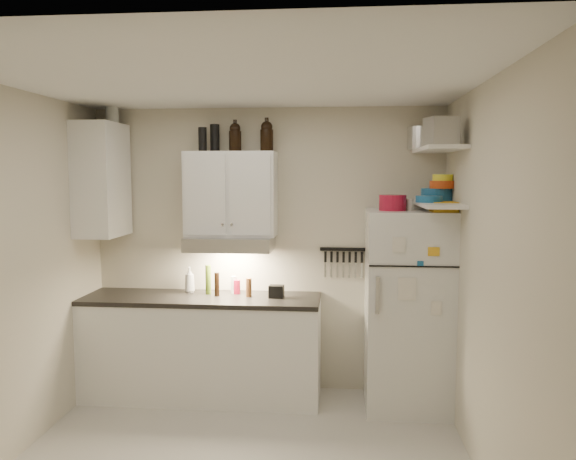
{
  "coord_description": "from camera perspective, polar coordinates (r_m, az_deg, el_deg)",
  "views": [
    {
      "loc": [
        0.67,
        -3.6,
        2.0
      ],
      "look_at": [
        0.25,
        0.9,
        1.55
      ],
      "focal_mm": 35.0,
      "sensor_mm": 36.0,
      "label": 1
    }
  ],
  "objects": [
    {
      "name": "back_wall",
      "position": [
        5.2,
        -2.12,
        -2.05
      ],
      "size": [
        3.2,
        0.02,
        2.6
      ],
      "primitive_type": "cube",
      "color": "beige",
      "rests_on": "ground"
    },
    {
      "name": "shelf_hi",
      "position": [
        4.7,
        15.03,
        7.93
      ],
      "size": [
        0.3,
        0.95,
        0.03
      ],
      "primitive_type": "cube",
      "color": "white",
      "rests_on": "right_wall"
    },
    {
      "name": "thermos_a",
      "position": [
        5.15,
        -7.44,
        9.23
      ],
      "size": [
        0.09,
        0.09,
        0.25
      ],
      "primitive_type": "cylinder",
      "rotation": [
        0.0,
        0.0,
        0.08
      ],
      "color": "black",
      "rests_on": "upper_cabinet"
    },
    {
      "name": "growler_a",
      "position": [
        5.08,
        -5.39,
        9.39
      ],
      "size": [
        0.13,
        0.13,
        0.26
      ],
      "primitive_type": null,
      "rotation": [
        0.0,
        0.0,
        0.15
      ],
      "color": "black",
      "rests_on": "upper_cabinet"
    },
    {
      "name": "pepper_mill",
      "position": [
        5.0,
        -4.01,
        -5.84
      ],
      "size": [
        0.05,
        0.05,
        0.17
      ],
      "primitive_type": "cylinder",
      "rotation": [
        0.0,
        0.0,
        -0.0
      ],
      "color": "brown",
      "rests_on": "countertop"
    },
    {
      "name": "range_hood",
      "position": [
        5.0,
        -5.89,
        -1.35
      ],
      "size": [
        0.76,
        0.46,
        0.12
      ],
      "primitive_type": "cube",
      "color": "silver",
      "rests_on": "back_wall"
    },
    {
      "name": "caddy",
      "position": [
        4.95,
        -1.19,
        -6.26
      ],
      "size": [
        0.13,
        0.1,
        0.11
      ],
      "primitive_type": "cube",
      "rotation": [
        0.0,
        0.0,
        -0.07
      ],
      "color": "black",
      "rests_on": "countertop"
    },
    {
      "name": "ceiling",
      "position": [
        3.71,
        -5.32,
        15.11
      ],
      "size": [
        3.2,
        3.0,
        0.02
      ],
      "primitive_type": "cube",
      "color": "white",
      "rests_on": "ground"
    },
    {
      "name": "dutch_oven",
      "position": [
        4.74,
        10.58,
        2.74
      ],
      "size": [
        0.3,
        0.3,
        0.13
      ],
      "primitive_type": "cylinder",
      "rotation": [
        0.0,
        0.0,
        -0.42
      ],
      "color": "maroon",
      "rests_on": "fridge"
    },
    {
      "name": "right_wall",
      "position": [
        3.79,
        19.69,
        -5.3
      ],
      "size": [
        0.02,
        3.0,
        2.6
      ],
      "primitive_type": "cube",
      "color": "beige",
      "rests_on": "ground"
    },
    {
      "name": "countertop",
      "position": [
        5.08,
        -8.78,
        -6.9
      ],
      "size": [
        2.1,
        0.62,
        0.04
      ],
      "primitive_type": "cube",
      "color": "black",
      "rests_on": "base_cabinet"
    },
    {
      "name": "bowl_yellow",
      "position": [
        4.87,
        15.44,
        5.16
      ],
      "size": [
        0.17,
        0.17,
        0.05
      ],
      "primitive_type": "cylinder",
      "color": "#F7F72B",
      "rests_on": "bowl_orange"
    },
    {
      "name": "stock_pot",
      "position": [
        5.06,
        13.53,
        9.06
      ],
      "size": [
        0.32,
        0.32,
        0.19
      ],
      "primitive_type": "cylinder",
      "rotation": [
        0.0,
        0.0,
        0.22
      ],
      "color": "silver",
      "rests_on": "shelf_hi"
    },
    {
      "name": "side_jar",
      "position": [
        5.36,
        -17.44,
        11.06
      ],
      "size": [
        0.13,
        0.13,
        0.15
      ],
      "primitive_type": "cylinder",
      "rotation": [
        0.0,
        0.0,
        0.12
      ],
      "color": "silver",
      "rests_on": "side_cabinet"
    },
    {
      "name": "spice_jar",
      "position": [
        4.77,
        12.28,
        2.53
      ],
      "size": [
        0.07,
        0.07,
        0.1
      ],
      "primitive_type": "cylinder",
      "rotation": [
        0.0,
        0.0,
        0.13
      ],
      "color": "silver",
      "rests_on": "fridge"
    },
    {
      "name": "base_cabinet",
      "position": [
        5.19,
        -8.7,
        -11.86
      ],
      "size": [
        2.1,
        0.6,
        0.88
      ],
      "primitive_type": "cube",
      "color": "white",
      "rests_on": "floor"
    },
    {
      "name": "oil_bottle",
      "position": [
        5.13,
        -8.11,
        -5.01
      ],
      "size": [
        0.05,
        0.05,
        0.27
      ],
      "primitive_type": "cylinder",
      "rotation": [
        0.0,
        0.0,
        -0.05
      ],
      "color": "#435B16",
      "rests_on": "countertop"
    },
    {
      "name": "plates",
      "position": [
        4.65,
        14.13,
        3.07
      ],
      "size": [
        0.23,
        0.23,
        0.05
      ],
      "primitive_type": "cylinder",
      "rotation": [
        0.0,
        0.0,
        -0.09
      ],
      "color": "#195A8E",
      "rests_on": "shelf_lo"
    },
    {
      "name": "growler_b",
      "position": [
        5.02,
        -2.17,
        9.53
      ],
      "size": [
        0.12,
        0.12,
        0.27
      ],
      "primitive_type": null,
      "rotation": [
        0.0,
        0.0,
        0.01
      ],
      "color": "black",
      "rests_on": "upper_cabinet"
    },
    {
      "name": "book_stack",
      "position": [
        4.67,
        15.54,
        2.29
      ],
      "size": [
        0.2,
        0.24,
        0.08
      ],
      "primitive_type": "cube",
      "rotation": [
        0.0,
        0.0,
        0.01
      ],
      "color": "gold",
      "rests_on": "fridge"
    },
    {
      "name": "left_wall",
      "position": [
        4.32,
        -26.7,
        -4.25
      ],
      "size": [
        0.02,
        3.0,
        2.6
      ],
      "primitive_type": "cube",
      "color": "beige",
      "rests_on": "ground"
    },
    {
      "name": "soap_bottle",
      "position": [
        5.23,
        -9.96,
        -4.86
      ],
      "size": [
        0.12,
        0.12,
        0.26
      ],
      "primitive_type": "imported",
      "rotation": [
        0.0,
        0.0,
        0.25
      ],
      "color": "white",
      "rests_on": "countertop"
    },
    {
      "name": "vinegar_bottle",
      "position": [
        5.04,
        -7.24,
        -5.5
      ],
      "size": [
        0.05,
        0.05,
        0.21
      ],
      "primitive_type": "cylinder",
      "rotation": [
        0.0,
        0.0,
        -0.23
      ],
      "color": "black",
      "rests_on": "countertop"
    },
    {
      "name": "thermos_b",
      "position": [
        5.09,
        -8.67,
        9.08
      ],
      "size": [
        0.08,
        0.08,
        0.21
      ],
      "primitive_type": "cylinder",
      "rotation": [
        0.0,
        0.0,
        0.09
      ],
      "color": "black",
      "rests_on": "upper_cabinet"
    },
    {
      "name": "knife_strip",
      "position": [
        5.13,
        5.62,
        -1.96
      ],
      "size": [
        0.42,
        0.02,
        0.03
      ],
      "primitive_type": "cube",
      "color": "black",
      "rests_on": "back_wall"
    },
    {
      "name": "tin_a",
      "position": [
        4.71,
        15.4,
        9.23
      ],
      "size": [
        0.2,
        0.19,
        0.19
      ],
      "primitive_type": "cube",
      "rotation": [
        0.0,
        0.0,
        0.12
      ],
      "color": "#AAAAAD",
      "rests_on": "shelf_hi"
    },
    {
      "name": "bowl_orange",
      "position": [
        4.87,
        15.42,
        4.46
      ],
      "size": [
        0.21,
        0.21,
        0.06
      ],
      "primitive_type": "cylinder",
      "color": "#CD4213",
      "rests_on": "bowl_teal"
    },
    {
      "name": "tin_b",
      "position": [
        4.35,
        15.27,
        9.66
      ],
      "size": [
        0.25,
        0.25,
        0.2
      ],
      "primitive_type": "cube",
      "rotation": [
        0.0,
        0.0,
        0.26
      ],
      "color": "#AAAAAD",
      "rests_on": "shelf_hi"
    },
    {
      "name": "upper_cabinet",
      "position": [
        5.03,
        -5.8,
        3.66
      ],
      "size": [
        0.8,
        0.33,
        0.75
      ],
      "primitive_type": "cube",
      "color": "white",
      "rests_on": "back_wall"
    },
    {
      "name": "side_cabinet",
      "position": [
        5.24,
        -18.41,
        4.85
      ],
      "size": [
        0.33,
        0.55,
        1.0
      ],
      "primitive_type": "cube",
      "color": "white",
      "rests_on": "left_wall"
    },
    {
      "name": "clear_bottle",
      "position": [
        5.14,
        -5.53,
        -5.57
      ],
      "size": [
        0.06,
        0.06,
        0.16
      ],
      "primitive_type": "cylinder",
      "rotation": [
        0.0,
        0.0,
        -0.25
      ],
      "color": "silver",
      "rests_on": "countertop"
    },
    {
      "name": "fridge",
      "position": [
        4.93,
        12.05,
        -7.92
      ],
      "size": [
        0.7,
        0.68,
        1.7
      ],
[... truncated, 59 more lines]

